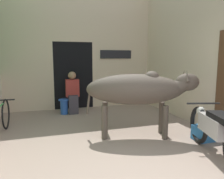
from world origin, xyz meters
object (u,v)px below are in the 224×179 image
at_px(cow, 139,90).
at_px(bicycle, 0,120).
at_px(motorcycle_near, 215,130).
at_px(plastic_stool, 64,106).
at_px(shopkeeper_seated, 73,91).
at_px(crate, 206,133).

height_order(cow, bicycle, cow).
xyz_separation_m(motorcycle_near, plastic_stool, (-1.99, 3.48, -0.22)).
bearing_deg(shopkeeper_seated, crate, -53.24).
relative_size(motorcycle_near, crate, 4.19).
xyz_separation_m(shopkeeper_seated, crate, (2.14, -2.87, -0.49)).
relative_size(bicycle, shopkeeper_seated, 1.49).
xyz_separation_m(cow, shopkeeper_seated, (-1.00, 2.27, -0.31)).
xyz_separation_m(cow, plastic_stool, (-1.26, 2.22, -0.71)).
xyz_separation_m(cow, motorcycle_near, (0.74, -1.26, -0.50)).
bearing_deg(bicycle, shopkeeper_seated, 42.64).
distance_m(motorcycle_near, plastic_stool, 4.02).
xyz_separation_m(motorcycle_near, crate, (0.40, 0.66, -0.31)).
bearing_deg(cow, bicycle, 164.03).
bearing_deg(crate, plastic_stool, 130.33).
relative_size(bicycle, crate, 4.00).
distance_m(shopkeeper_seated, crate, 3.61).
bearing_deg(motorcycle_near, bicycle, 149.20).
relative_size(cow, plastic_stool, 5.29).
bearing_deg(plastic_stool, shopkeeper_seated, 10.11).
bearing_deg(crate, cow, 152.14).
height_order(shopkeeper_seated, plastic_stool, shopkeeper_seated).
relative_size(motorcycle_near, shopkeeper_seated, 1.56).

